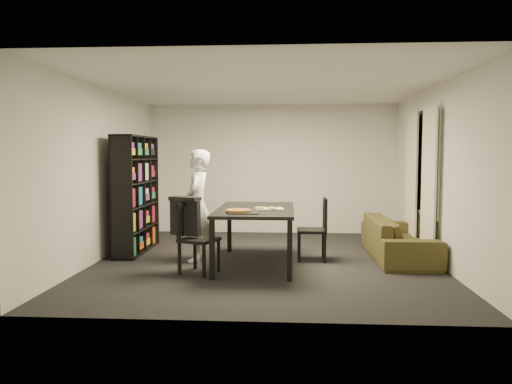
# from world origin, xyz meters

# --- Properties ---
(room) EXTENTS (5.01, 5.51, 2.61)m
(room) POSITION_xyz_m (0.00, 0.00, 1.30)
(room) COLOR black
(room) RESTS_ON ground
(window_pane) EXTENTS (0.02, 1.40, 1.60)m
(window_pane) POSITION_xyz_m (2.48, 0.60, 1.50)
(window_pane) COLOR black
(window_pane) RESTS_ON room
(window_frame) EXTENTS (0.03, 1.52, 1.72)m
(window_frame) POSITION_xyz_m (2.48, 0.60, 1.50)
(window_frame) COLOR white
(window_frame) RESTS_ON room
(curtain_left) EXTENTS (0.03, 0.70, 2.25)m
(curtain_left) POSITION_xyz_m (2.40, 0.08, 1.15)
(curtain_left) COLOR silver
(curtain_left) RESTS_ON room
(curtain_right) EXTENTS (0.03, 0.70, 2.25)m
(curtain_right) POSITION_xyz_m (2.40, 1.12, 1.15)
(curtain_right) COLOR silver
(curtain_right) RESTS_ON room
(bookshelf) EXTENTS (0.35, 1.50, 1.90)m
(bookshelf) POSITION_xyz_m (-2.16, 0.60, 0.95)
(bookshelf) COLOR black
(bookshelf) RESTS_ON room
(dining_table) EXTENTS (1.09, 1.97, 0.82)m
(dining_table) POSITION_xyz_m (-0.14, -0.25, 0.75)
(dining_table) COLOR black
(dining_table) RESTS_ON room
(chair_left) EXTENTS (0.58, 0.58, 0.95)m
(chair_left) POSITION_xyz_m (-0.94, -0.81, 0.54)
(chair_left) COLOR black
(chair_left) RESTS_ON room
(chair_right) EXTENTS (0.44, 0.44, 0.95)m
(chair_right) POSITION_xyz_m (0.78, 0.10, 0.54)
(chair_right) COLOR black
(chair_right) RESTS_ON room
(draped_jacket) EXTENTS (0.46, 0.33, 0.53)m
(draped_jacket) POSITION_xyz_m (-1.06, -0.76, 0.79)
(draped_jacket) COLOR black
(draped_jacket) RESTS_ON chair_left
(person) EXTENTS (0.41, 0.61, 1.67)m
(person) POSITION_xyz_m (-1.02, -0.04, 0.84)
(person) COLOR silver
(person) RESTS_ON room
(baking_tray) EXTENTS (0.43, 0.36, 0.01)m
(baking_tray) POSITION_xyz_m (-0.26, -0.85, 0.83)
(baking_tray) COLOR black
(baking_tray) RESTS_ON dining_table
(pepperoni_pizza) EXTENTS (0.35, 0.35, 0.03)m
(pepperoni_pizza) POSITION_xyz_m (-0.33, -0.79, 0.85)
(pepperoni_pizza) COLOR olive
(pepperoni_pizza) RESTS_ON dining_table
(kitchen_towel) EXTENTS (0.44, 0.35, 0.01)m
(kitchen_towel) POSITION_xyz_m (0.06, -0.31, 0.83)
(kitchen_towel) COLOR white
(kitchen_towel) RESTS_ON dining_table
(pizza_slices) EXTENTS (0.45, 0.42, 0.01)m
(pizza_slices) POSITION_xyz_m (0.01, -0.32, 0.84)
(pizza_slices) COLOR #E18646
(pizza_slices) RESTS_ON dining_table
(sofa) EXTENTS (0.83, 2.13, 0.62)m
(sofa) POSITION_xyz_m (2.04, 0.35, 0.31)
(sofa) COLOR #3B3D18
(sofa) RESTS_ON room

